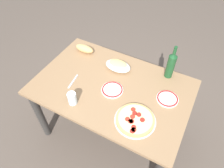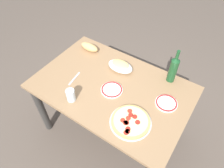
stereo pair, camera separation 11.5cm
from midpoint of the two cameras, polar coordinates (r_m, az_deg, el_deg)
name	(u,v)px [view 1 (the left image)]	position (r m, az deg, el deg)	size (l,w,h in m)	color
ground_plane	(112,129)	(2.35, -1.44, -12.46)	(8.00, 8.00, 0.00)	brown
dining_table	(112,95)	(1.84, -1.79, -3.15)	(1.32, 0.86, 0.73)	#93704C
pepperoni_pizza	(135,120)	(1.54, 4.29, -9.90)	(0.31, 0.31, 0.03)	#B7B7BC
baked_pasta_dish	(118,65)	(1.87, -0.08, 5.14)	(0.24, 0.15, 0.08)	white
wine_bottle	(171,65)	(1.80, 14.29, 5.13)	(0.07, 0.07, 0.32)	#194723
water_glass	(72,98)	(1.64, -12.97, -3.99)	(0.07, 0.07, 0.11)	silver
side_plate_near	(167,99)	(1.70, 13.27, -4.05)	(0.18, 0.18, 0.02)	white
side_plate_far	(112,90)	(1.72, -1.84, -1.64)	(0.18, 0.18, 0.02)	white
bread_loaf	(85,49)	(2.09, -9.22, 9.64)	(0.20, 0.08, 0.08)	tan
fork_left	(73,81)	(1.83, -12.53, 0.67)	(0.17, 0.02, 0.01)	#B7B7BC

